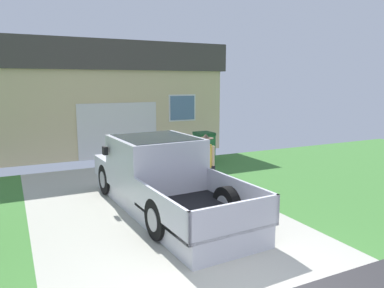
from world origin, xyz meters
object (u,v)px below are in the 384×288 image
pickup_truck (158,176)px  house_with_garage (83,97)px  handbag (211,198)px  wheeled_trash_bin (204,146)px  person_with_hat (206,162)px

pickup_truck → house_with_garage: (-0.08, 8.92, 1.58)m
handbag → wheeled_trash_bin: (2.01, 4.13, 0.50)m
person_with_hat → house_with_garage: bearing=-58.0°
handbag → house_with_garage: bearing=98.1°
pickup_truck → handbag: pickup_truck is taller
pickup_truck → handbag: (1.24, -0.38, -0.61)m
house_with_garage → handbag: bearing=-81.9°
handbag → person_with_hat: bearing=86.7°
person_with_hat → house_with_garage: (-1.34, 8.97, 1.34)m
house_with_garage → person_with_hat: bearing=-81.5°
pickup_truck → wheeled_trash_bin: (3.25, 3.75, -0.11)m
wheeled_trash_bin → pickup_truck: bearing=-130.9°
person_with_hat → house_with_garage: house_with_garage is taller
handbag → house_with_garage: 9.65m
pickup_truck → handbag: size_ratio=13.52×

